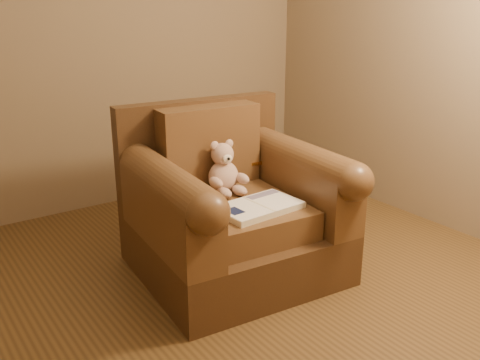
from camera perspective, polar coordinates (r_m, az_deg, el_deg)
floor at (r=2.81m, az=-1.30°, el=-15.28°), size 4.00×4.00×0.00m
armchair at (r=3.19m, az=-0.99°, el=-3.24°), size 1.18×1.13×0.98m
teddy_bear at (r=3.19m, az=-1.66°, el=0.79°), size 0.23×0.26×0.32m
guidebook at (r=2.95m, az=1.98°, el=-2.89°), size 0.48×0.30×0.04m
side_table at (r=3.67m, az=0.51°, el=-1.27°), size 0.42×0.42×0.59m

